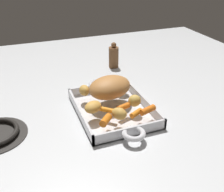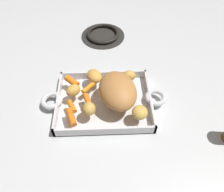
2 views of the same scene
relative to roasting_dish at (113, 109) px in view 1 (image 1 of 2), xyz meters
The scene contains 14 objects.
ground_plane 0.01m from the roasting_dish, ahead, with size 1.83×1.83×0.00m, color silver.
roasting_dish is the anchor object (origin of this frame).
pork_roast 0.08m from the roasting_dish, behind, with size 0.16×0.12×0.08m, color #B8783E.
baby_carrot_long 0.07m from the roasting_dish, 17.89° to the left, with size 0.02×0.02×0.04m, color orange.
baby_carrot_short 0.07m from the roasting_dish, 39.12° to the right, with size 0.02×0.02×0.06m, color orange.
baby_carrot_southwest 0.13m from the roasting_dish, 30.44° to the right, with size 0.02×0.02×0.05m, color orange.
baby_carrot_center_right 0.12m from the roasting_dish, 22.02° to the left, with size 0.02×0.02×0.05m, color orange.
baby_carrot_northeast 0.14m from the roasting_dish, 39.47° to the left, with size 0.02×0.02×0.06m, color orange.
potato_corner 0.13m from the roasting_dish, 139.33° to the right, with size 0.05×0.04×0.04m, color gold.
potato_near_roast 0.09m from the roasting_dish, 52.89° to the left, with size 0.04×0.04×0.04m, color gold.
potato_whole 0.14m from the roasting_dish, 143.93° to the left, with size 0.05×0.05×0.04m, color gold.
potato_halved 0.10m from the roasting_dish, 68.34° to the right, with size 0.06×0.05×0.04m, color gold.
potato_golden_small 0.11m from the roasting_dish, ahead, with size 0.05×0.04×0.04m, color gold.
pepper_mill 0.41m from the roasting_dish, 158.58° to the left, with size 0.05×0.05×0.12m.
Camera 1 is at (0.75, -0.28, 0.51)m, focal length 42.49 mm.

